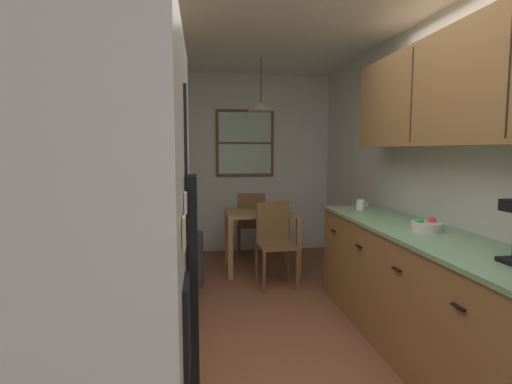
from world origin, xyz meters
TOP-DOWN VIEW (x-y plane):
  - ground_plane at (0.00, 1.00)m, footprint 12.00×12.00m
  - wall_left at (-1.35, 1.00)m, footprint 0.10×9.00m
  - wall_right at (1.35, 1.00)m, footprint 0.10×9.00m
  - wall_back at (0.00, 3.65)m, footprint 4.40×0.10m
  - ceiling_slab at (0.00, 1.00)m, footprint 4.40×9.00m
  - refrigerator at (-0.95, -1.22)m, footprint 0.73×0.73m
  - stove_range at (-0.99, -0.54)m, footprint 0.66×0.59m
  - microwave_over_range at (-1.11, -0.54)m, footprint 0.39×0.59m
  - counter_left at (-1.00, 0.75)m, footprint 0.64×1.98m
  - upper_cabinets_left at (-1.14, 0.70)m, footprint 0.33×2.06m
  - counter_right at (1.00, 0.15)m, footprint 0.64×3.24m
  - upper_cabinets_right at (1.14, 0.10)m, footprint 0.33×2.92m
  - dining_table at (0.15, 2.58)m, footprint 0.85×0.71m
  - dining_chair_near at (0.22, 2.02)m, footprint 0.43×0.43m
  - dining_chair_far at (0.10, 3.15)m, footprint 0.45×0.45m
  - pendant_light at (0.15, 2.58)m, footprint 0.33×0.33m
  - back_window at (0.06, 3.58)m, footprint 0.83×0.05m
  - trash_bin at (-0.70, 2.05)m, footprint 0.29×0.29m
  - storage_canister at (-1.00, -0.10)m, footprint 0.12×0.12m
  - dish_towel at (-0.64, -0.39)m, footprint 0.02×0.16m
  - mug_spare at (0.97, 1.46)m, footprint 0.11×0.08m
  - fruit_bowl at (1.02, 0.39)m, footprint 0.22×0.22m
  - table_serving_bowl at (0.26, 2.66)m, footprint 0.18×0.18m

SIDE VIEW (x-z plane):
  - ground_plane at x=0.00m, z-range 0.00..0.00m
  - trash_bin at x=-0.70m, z-range 0.00..0.60m
  - counter_right at x=1.00m, z-range 0.00..0.90m
  - counter_left at x=-1.00m, z-range 0.00..0.90m
  - stove_range at x=-0.99m, z-range -0.08..1.02m
  - dish_towel at x=-0.64m, z-range 0.38..0.62m
  - dining_chair_near at x=0.22m, z-range 0.05..0.95m
  - dining_chair_far at x=0.10m, z-range 0.05..0.95m
  - dining_table at x=0.15m, z-range 0.23..0.96m
  - table_serving_bowl at x=0.26m, z-range 0.72..0.78m
  - refrigerator at x=-0.95m, z-range 0.00..1.78m
  - fruit_bowl at x=1.02m, z-range 0.89..0.98m
  - mug_spare at x=0.97m, z-range 0.90..1.00m
  - storage_canister at x=-1.00m, z-range 0.90..1.07m
  - wall_left at x=-1.35m, z-range 0.00..2.55m
  - wall_right at x=1.35m, z-range 0.00..2.55m
  - wall_back at x=0.00m, z-range 0.00..2.55m
  - back_window at x=0.06m, z-range 1.10..2.05m
  - microwave_over_range at x=-1.11m, z-range 1.47..1.82m
  - upper_cabinets_left at x=-1.14m, z-range 1.49..2.23m
  - upper_cabinets_right at x=1.14m, z-range 1.50..2.25m
  - pendant_light at x=0.15m, z-range 1.68..2.29m
  - ceiling_slab at x=0.00m, z-range 2.55..2.63m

